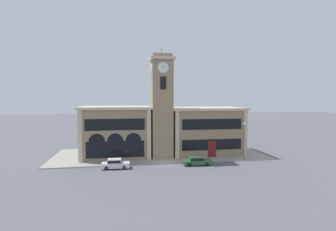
% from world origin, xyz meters
% --- Properties ---
extents(ground_plane, '(300.00, 300.00, 0.00)m').
position_xyz_m(ground_plane, '(0.00, 0.00, 0.00)').
color(ground_plane, '#56565B').
extents(sidewalk_kerb, '(39.22, 15.04, 0.15)m').
position_xyz_m(sidewalk_kerb, '(0.00, 7.52, 0.07)').
color(sidewalk_kerb, gray).
rests_on(sidewalk_kerb, ground_plane).
extents(clock_tower, '(4.37, 4.37, 19.74)m').
position_xyz_m(clock_tower, '(-0.00, 4.96, 9.34)').
color(clock_tower, '#937A5B').
rests_on(clock_tower, ground_plane).
extents(town_hall_left_wing, '(12.85, 10.61, 9.27)m').
position_xyz_m(town_hall_left_wing, '(-8.21, 8.05, 4.66)').
color(town_hall_left_wing, '#937A5B').
rests_on(town_hall_left_wing, ground_plane).
extents(town_hall_right_wing, '(14.17, 10.61, 8.98)m').
position_xyz_m(town_hall_right_wing, '(8.87, 8.06, 4.51)').
color(town_hall_right_wing, '#937A5B').
rests_on(town_hall_right_wing, ground_plane).
extents(parked_car_near, '(4.30, 1.90, 1.48)m').
position_xyz_m(parked_car_near, '(-8.10, -1.30, 0.76)').
color(parked_car_near, silver).
rests_on(parked_car_near, ground_plane).
extents(parked_car_mid, '(4.58, 1.90, 1.34)m').
position_xyz_m(parked_car_mid, '(4.83, -1.30, 0.70)').
color(parked_car_mid, '#285633').
rests_on(parked_car_mid, ground_plane).
extents(street_lamp, '(0.36, 0.36, 6.44)m').
position_xyz_m(street_lamp, '(13.72, 0.35, 4.31)').
color(street_lamp, '#4C4C51').
rests_on(street_lamp, sidewalk_kerb).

